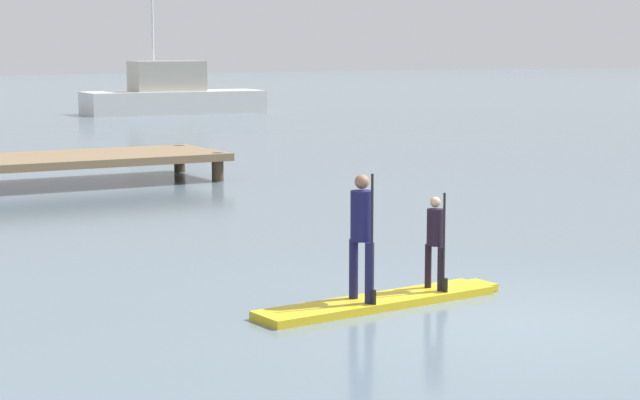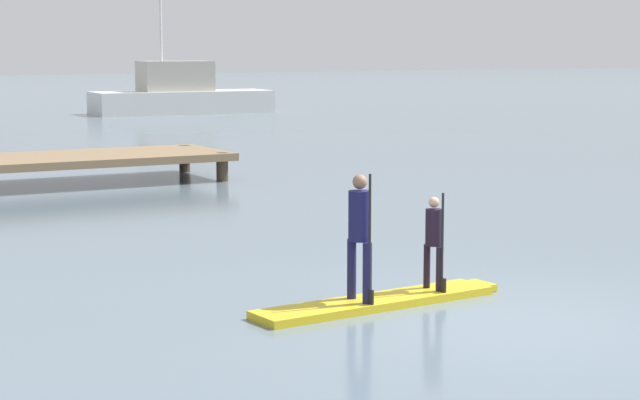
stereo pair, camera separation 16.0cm
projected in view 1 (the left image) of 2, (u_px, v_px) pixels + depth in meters
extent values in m
plane|color=slate|center=(505.00, 319.00, 13.13)|extent=(240.00, 240.00, 0.00)
cube|color=gold|center=(377.00, 302.00, 13.79)|extent=(3.34, 0.89, 0.10)
cube|color=gold|center=(480.00, 286.00, 14.75)|extent=(0.27, 0.45, 0.09)
cylinder|color=#19194C|center=(354.00, 269.00, 13.73)|extent=(0.11, 0.11, 0.74)
cylinder|color=#19194C|center=(369.00, 273.00, 13.47)|extent=(0.11, 0.11, 0.74)
cylinder|color=#19194C|center=(362.00, 216.00, 13.51)|extent=(0.29, 0.29, 0.61)
sphere|color=#8C664C|center=(362.00, 182.00, 13.45)|extent=(0.18, 0.18, 0.18)
cylinder|color=black|center=(372.00, 239.00, 13.37)|extent=(0.03, 0.03, 1.57)
cube|color=black|center=(372.00, 297.00, 13.47)|extent=(0.04, 0.14, 0.18)
cylinder|color=black|center=(428.00, 266.00, 14.36)|extent=(0.09, 0.09, 0.57)
cylinder|color=black|center=(441.00, 269.00, 14.16)|extent=(0.09, 0.09, 0.57)
cylinder|color=black|center=(435.00, 227.00, 14.19)|extent=(0.23, 0.23, 0.47)
sphere|color=tan|center=(435.00, 202.00, 14.15)|extent=(0.14, 0.14, 0.14)
cylinder|color=black|center=(444.00, 242.00, 14.07)|extent=(0.03, 0.03, 1.26)
cube|color=black|center=(443.00, 285.00, 14.14)|extent=(0.04, 0.14, 0.18)
cube|color=silver|center=(174.00, 102.00, 54.23)|extent=(8.77, 3.13, 1.07)
cube|color=#B2AD9E|center=(167.00, 76.00, 53.91)|extent=(3.48, 2.12, 1.44)
cylinder|color=silver|center=(152.00, 23.00, 53.27)|extent=(0.12, 0.12, 3.60)
cylinder|color=#473828|center=(218.00, 167.00, 26.68)|extent=(0.28, 0.28, 0.67)
cylinder|color=#473828|center=(179.00, 159.00, 28.67)|extent=(0.28, 0.28, 0.67)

